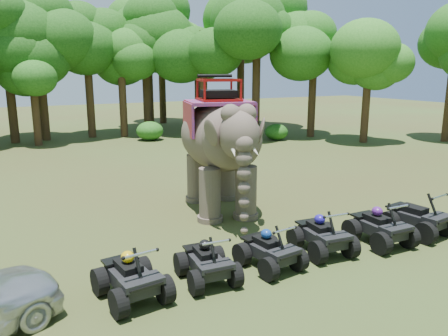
{
  "coord_description": "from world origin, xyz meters",
  "views": [
    {
      "loc": [
        -6.24,
        -10.76,
        4.95
      ],
      "look_at": [
        0.0,
        1.2,
        1.9
      ],
      "focal_mm": 35.0,
      "sensor_mm": 36.0,
      "label": 1
    }
  ],
  "objects_px": {
    "atv_1": "(207,257)",
    "atv_2": "(270,245)",
    "elephant": "(220,144)",
    "atv_3": "(322,230)",
    "atv_0": "(131,271)",
    "atv_5": "(418,212)",
    "atv_4": "(381,222)"
  },
  "relations": [
    {
      "from": "elephant",
      "to": "atv_2",
      "type": "bearing_deg",
      "value": -89.04
    },
    {
      "from": "atv_5",
      "to": "atv_2",
      "type": "bearing_deg",
      "value": 171.17
    },
    {
      "from": "atv_1",
      "to": "atv_2",
      "type": "relative_size",
      "value": 1.0
    },
    {
      "from": "atv_0",
      "to": "elephant",
      "type": "bearing_deg",
      "value": 39.1
    },
    {
      "from": "atv_1",
      "to": "atv_4",
      "type": "relative_size",
      "value": 0.92
    },
    {
      "from": "atv_0",
      "to": "atv_5",
      "type": "height_order",
      "value": "atv_5"
    },
    {
      "from": "atv_2",
      "to": "atv_5",
      "type": "xyz_separation_m",
      "value": [
        5.33,
        -0.12,
        0.08
      ]
    },
    {
      "from": "atv_2",
      "to": "atv_5",
      "type": "distance_m",
      "value": 5.33
    },
    {
      "from": "elephant",
      "to": "atv_3",
      "type": "relative_size",
      "value": 3.25
    },
    {
      "from": "atv_1",
      "to": "atv_2",
      "type": "bearing_deg",
      "value": 0.91
    },
    {
      "from": "elephant",
      "to": "atv_5",
      "type": "relative_size",
      "value": 3.05
    },
    {
      "from": "atv_4",
      "to": "atv_5",
      "type": "bearing_deg",
      "value": 2.92
    },
    {
      "from": "atv_4",
      "to": "atv_2",
      "type": "bearing_deg",
      "value": 178.78
    },
    {
      "from": "elephant",
      "to": "atv_1",
      "type": "height_order",
      "value": "elephant"
    },
    {
      "from": "atv_0",
      "to": "atv_5",
      "type": "bearing_deg",
      "value": -8.38
    },
    {
      "from": "elephant",
      "to": "atv_4",
      "type": "bearing_deg",
      "value": -49.26
    },
    {
      "from": "atv_3",
      "to": "atv_4",
      "type": "height_order",
      "value": "atv_4"
    },
    {
      "from": "atv_0",
      "to": "atv_2",
      "type": "xyz_separation_m",
      "value": [
        3.55,
        -0.1,
        -0.05
      ]
    },
    {
      "from": "elephant",
      "to": "atv_3",
      "type": "bearing_deg",
      "value": -67.91
    },
    {
      "from": "atv_4",
      "to": "atv_5",
      "type": "distance_m",
      "value": 1.64
    },
    {
      "from": "atv_3",
      "to": "atv_5",
      "type": "height_order",
      "value": "atv_5"
    },
    {
      "from": "elephant",
      "to": "atv_0",
      "type": "bearing_deg",
      "value": -120.7
    },
    {
      "from": "elephant",
      "to": "atv_0",
      "type": "height_order",
      "value": "elephant"
    },
    {
      "from": "atv_0",
      "to": "atv_4",
      "type": "height_order",
      "value": "atv_4"
    },
    {
      "from": "elephant",
      "to": "atv_5",
      "type": "bearing_deg",
      "value": -36.31
    },
    {
      "from": "elephant",
      "to": "atv_3",
      "type": "xyz_separation_m",
      "value": [
        0.74,
        -4.76,
        -1.73
      ]
    },
    {
      "from": "atv_0",
      "to": "atv_2",
      "type": "distance_m",
      "value": 3.55
    },
    {
      "from": "atv_5",
      "to": "atv_1",
      "type": "bearing_deg",
      "value": 170.73
    },
    {
      "from": "atv_2",
      "to": "atv_3",
      "type": "distance_m",
      "value": 1.81
    },
    {
      "from": "atv_0",
      "to": "atv_4",
      "type": "bearing_deg",
      "value": -9.06
    },
    {
      "from": "atv_2",
      "to": "atv_1",
      "type": "bearing_deg",
      "value": 169.6
    },
    {
      "from": "atv_3",
      "to": "atv_4",
      "type": "xyz_separation_m",
      "value": [
        1.89,
        -0.29,
        0.02
      ]
    }
  ]
}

